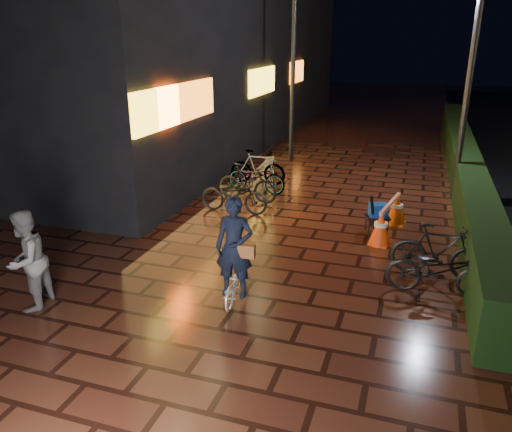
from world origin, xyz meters
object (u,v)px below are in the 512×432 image
(bystander_person, at_px, (26,260))
(cyclist, at_px, (235,263))
(cart_assembly, at_px, (377,212))
(traffic_barrier, at_px, (389,218))

(bystander_person, height_order, cyclist, cyclist)
(bystander_person, xyz_separation_m, cart_assembly, (4.89, 4.99, -0.33))
(cyclist, bearing_deg, traffic_barrier, 60.40)
(traffic_barrier, bearing_deg, cyclist, -119.60)
(cyclist, relative_size, cart_assembly, 1.88)
(traffic_barrier, xyz_separation_m, cart_assembly, (-0.26, -0.04, 0.12))
(bystander_person, distance_m, traffic_barrier, 7.21)
(traffic_barrier, relative_size, cart_assembly, 1.90)
(cart_assembly, bearing_deg, traffic_barrier, 8.58)
(traffic_barrier, bearing_deg, bystander_person, -135.67)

